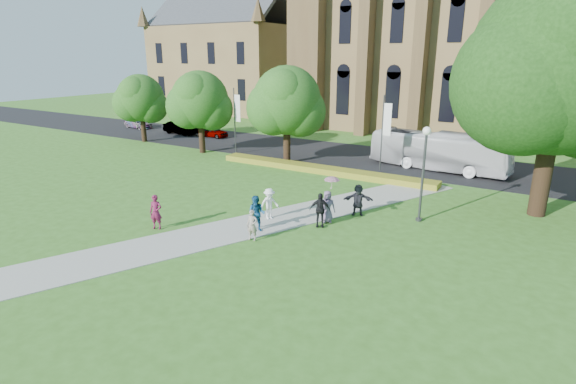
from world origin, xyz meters
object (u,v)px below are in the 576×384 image
Objects in this scene: car_0 at (213,132)px; car_2 at (138,123)px; tour_coach at (438,151)px; car_1 at (181,128)px; streetlamp at (424,163)px; pedestrian_0 at (156,212)px; large_tree at (562,64)px.

car_0 is 0.84× the size of car_2.
car_1 is (-29.35, 1.61, -0.74)m from tour_coach.
streetlamp is 1.46× the size of car_0.
streetlamp is 14.44m from pedestrian_0.
pedestrian_0 is at bearing -142.66° from large_tree.
tour_coach is 2.34× the size of car_1.
pedestrian_0 reaches higher than car_0.
car_2 is at bearing 91.02° from car_0.
large_tree is 7.17× the size of pedestrian_0.
tour_coach is at bearing -86.71° from car_2.
car_0 is at bearing 102.47° from pedestrian_0.
tour_coach reaches higher than car_0.
car_2 is at bearing 167.49° from large_tree.
streetlamp is at bearing -103.52° from car_2.
tour_coach is 5.86× the size of pedestrian_0.
car_1 is 7.91m from car_2.
streetlamp reaches higher than tour_coach.
tour_coach is (-2.01, 12.23, -1.77)m from streetlamp.
car_0 is 1.95× the size of pedestrian_0.
car_1 is (-36.86, 9.35, -7.59)m from large_tree.
car_2 is (-39.25, 14.42, -2.65)m from streetlamp.
car_0 is (-24.97, 2.04, -0.89)m from tour_coach.
large_tree reaches higher than car_0.
tour_coach is 2.52× the size of car_2.
car_2 is (-7.89, 0.58, -0.14)m from car_1.
car_1 reaches higher than car_2.
tour_coach is at bearing -92.92° from car_0.
car_2 is at bearing 159.82° from streetlamp.
streetlamp is 12.52m from tour_coach.
tour_coach is 25.07m from car_0.
streetlamp is 1.22× the size of car_2.
car_0 is 4.40m from car_1.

